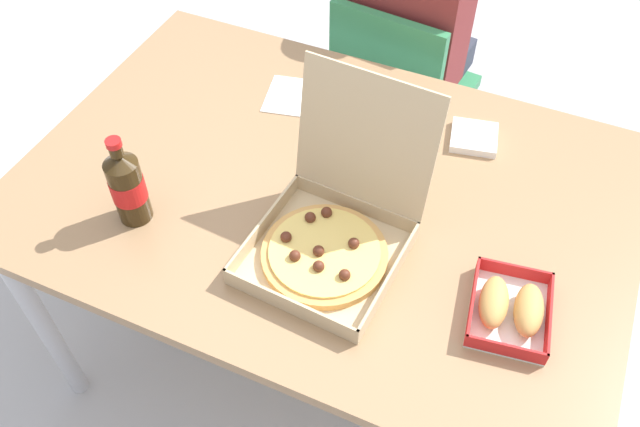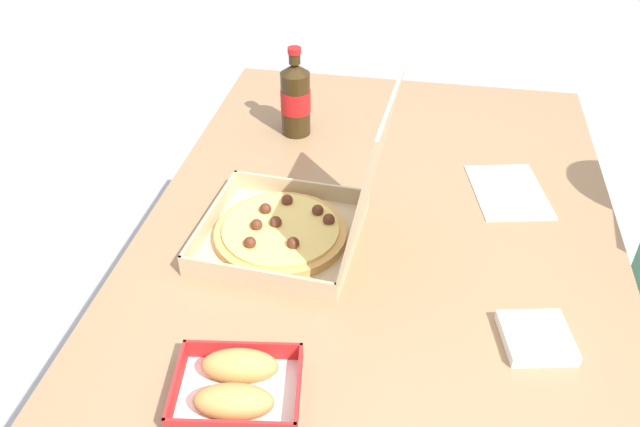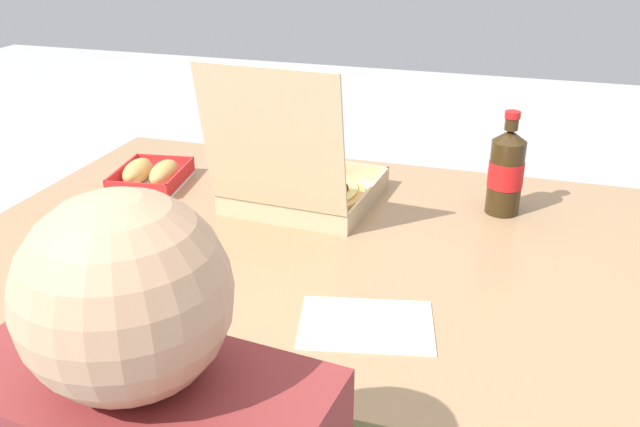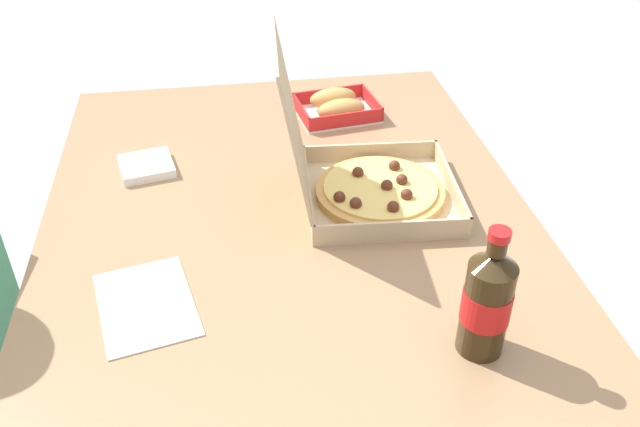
{
  "view_description": "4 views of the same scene",
  "coord_description": "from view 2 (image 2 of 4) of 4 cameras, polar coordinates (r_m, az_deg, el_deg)",
  "views": [
    {
      "loc": [
        0.41,
        -0.95,
        1.86
      ],
      "look_at": [
        0.03,
        -0.1,
        0.78
      ],
      "focal_mm": 37.1,
      "sensor_mm": 36.0,
      "label": 1
    },
    {
      "loc": [
        1.05,
        0.06,
        1.57
      ],
      "look_at": [
        0.03,
        -0.12,
        0.79
      ],
      "focal_mm": 36.13,
      "sensor_mm": 36.0,
      "label": 2
    },
    {
      "loc": [
        -0.36,
        1.16,
        1.36
      ],
      "look_at": [
        0.02,
        -0.1,
        0.77
      ],
      "focal_mm": 38.36,
      "sensor_mm": 36.0,
      "label": 3
    },
    {
      "loc": [
        -1.03,
        0.11,
        1.53
      ],
      "look_at": [
        0.03,
        -0.06,
        0.78
      ],
      "focal_mm": 37.91,
      "sensor_mm": 36.0,
      "label": 4
    }
  ],
  "objects": [
    {
      "name": "paper_menu",
      "position": [
        1.47,
        16.36,
        1.88
      ],
      "size": [
        0.24,
        0.19,
        0.0
      ],
      "primitive_type": "cube",
      "rotation": [
        0.0,
        0.0,
        0.22
      ],
      "color": "white",
      "rests_on": "dining_table"
    },
    {
      "name": "dining_table",
      "position": [
        1.37,
        5.2,
        -3.36
      ],
      "size": [
        1.38,
        0.96,
        0.76
      ],
      "color": "#997551",
      "rests_on": "ground_plane"
    },
    {
      "name": "napkin_pile",
      "position": [
        1.14,
        18.62,
        -10.37
      ],
      "size": [
        0.13,
        0.13,
        0.02
      ],
      "primitive_type": "cube",
      "rotation": [
        0.0,
        0.0,
        0.21
      ],
      "color": "white",
      "rests_on": "dining_table"
    },
    {
      "name": "cola_bottle",
      "position": [
        1.59,
        -2.18,
        10.16
      ],
      "size": [
        0.07,
        0.07,
        0.22
      ],
      "color": "#33230F",
      "rests_on": "dining_table"
    },
    {
      "name": "pizza_box_open",
      "position": [
        1.25,
        -2.18,
        -0.83
      ],
      "size": [
        0.32,
        0.37,
        0.34
      ],
      "color": "tan",
      "rests_on": "dining_table"
    },
    {
      "name": "bread_side_box",
      "position": [
        1.01,
        -7.36,
        -14.88
      ],
      "size": [
        0.18,
        0.21,
        0.06
      ],
      "color": "white",
      "rests_on": "dining_table"
    }
  ]
}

